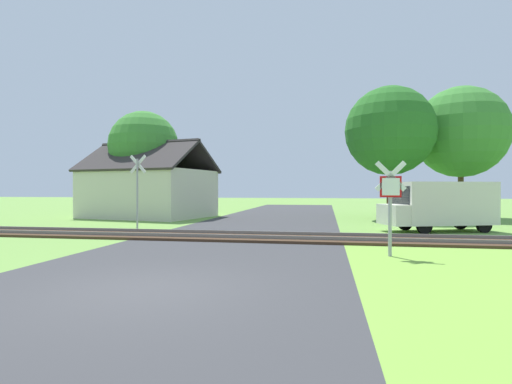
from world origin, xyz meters
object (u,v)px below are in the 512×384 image
at_px(tree_far, 461,132).
at_px(stop_sign_near, 390,199).
at_px(house, 149,191).
at_px(tree_right, 390,131).
at_px(mail_truck, 440,204).
at_px(tree_left, 144,146).
at_px(crossing_sign_far, 137,187).

bearing_deg(tree_far, stop_sign_near, -112.78).
bearing_deg(house, tree_right, 14.03).
xyz_separation_m(tree_far, mail_truck, (-3.71, -9.21, -4.45)).
height_order(stop_sign_near, house, house).
distance_m(tree_left, tree_far, 21.57).
bearing_deg(stop_sign_near, mail_truck, -119.86).
distance_m(house, tree_right, 16.41).
xyz_separation_m(tree_left, tree_far, (21.45, 2.13, 0.74)).
distance_m(house, tree_far, 21.32).
bearing_deg(tree_left, tree_right, 0.03).
distance_m(tree_far, tree_right, 5.28).
relative_size(crossing_sign_far, mail_truck, 0.67).
xyz_separation_m(crossing_sign_far, house, (-3.33, 8.35, -0.26)).
bearing_deg(tree_left, crossing_sign_far, -65.85).
bearing_deg(crossing_sign_far, tree_right, 43.27).
relative_size(crossing_sign_far, tree_left, 0.48).
distance_m(tree_right, mail_truck, 8.39).
relative_size(crossing_sign_far, house, 0.39).
xyz_separation_m(stop_sign_near, mail_truck, (3.26, 7.37, -0.41)).
distance_m(stop_sign_near, tree_left, 20.72).
distance_m(tree_left, mail_truck, 19.46).
relative_size(tree_left, mail_truck, 1.41).
xyz_separation_m(stop_sign_near, house, (-13.81, 13.86, 0.12)).
height_order(stop_sign_near, mail_truck, stop_sign_near).
bearing_deg(house, stop_sign_near, -33.20).
relative_size(stop_sign_near, tree_far, 0.31).
bearing_deg(mail_truck, tree_right, -10.28).
height_order(house, tree_right, tree_right).
relative_size(crossing_sign_far, tree_far, 0.41).
bearing_deg(tree_far, house, -172.55).
relative_size(tree_left, tree_right, 0.88).
height_order(tree_left, tree_right, tree_right).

